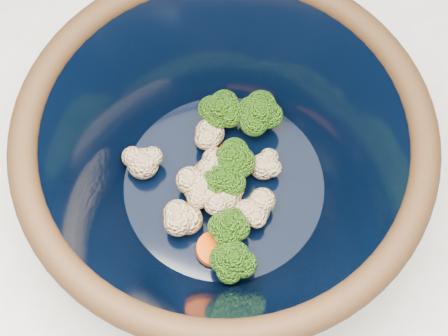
{
  "coord_description": "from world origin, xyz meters",
  "views": [
    {
      "loc": [
        -0.02,
        -0.22,
        1.48
      ],
      "look_at": [
        -0.1,
        -0.0,
        0.97
      ],
      "focal_mm": 50.0,
      "sensor_mm": 36.0,
      "label": 1
    }
  ],
  "objects": [
    {
      "name": "vegetable_pile",
      "position": [
        -0.1,
        0.0,
        0.96
      ],
      "size": [
        0.15,
        0.18,
        0.05
      ],
      "color": "#608442",
      "rests_on": "mixing_bowl"
    },
    {
      "name": "mixing_bowl",
      "position": [
        -0.1,
        -0.0,
        0.98
      ],
      "size": [
        0.38,
        0.38,
        0.15
      ],
      "rotation": [
        0.0,
        0.0,
        0.17
      ],
      "color": "black",
      "rests_on": "counter"
    },
    {
      "name": "counter",
      "position": [
        0.0,
        0.0,
        0.45
      ],
      "size": [
        1.2,
        1.2,
        0.9
      ],
      "primitive_type": "cube",
      "color": "beige",
      "rests_on": "ground"
    }
  ]
}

